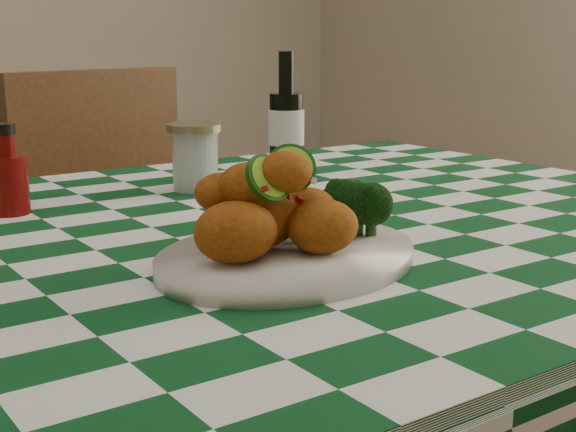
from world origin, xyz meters
TOP-DOWN VIEW (x-y plane):
  - plate at (0.05, -0.18)m, footprint 0.37×0.33m
  - fried_chicken_pile at (0.04, -0.18)m, footprint 0.17×0.12m
  - broccoli_side at (0.14, -0.17)m, footprint 0.09×0.09m
  - ketchup_bottle at (-0.13, 0.25)m, footprint 0.07×0.07m
  - mason_jar at (0.17, 0.25)m, footprint 0.11×0.11m
  - beer_bottle at (0.34, 0.25)m, footprint 0.07×0.07m
  - wooden_chair_right at (0.28, 0.69)m, footprint 0.50×0.52m

SIDE VIEW (x-z plane):
  - wooden_chair_right at x=0.28m, z-range 0.00..0.95m
  - plate at x=0.05m, z-range 0.79..0.80m
  - broccoli_side at x=0.14m, z-range 0.80..0.87m
  - mason_jar at x=0.17m, z-range 0.79..0.89m
  - ketchup_bottle at x=-0.13m, z-range 0.79..0.91m
  - fried_chicken_pile at x=0.04m, z-range 0.80..0.91m
  - beer_bottle at x=0.34m, z-range 0.79..1.00m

